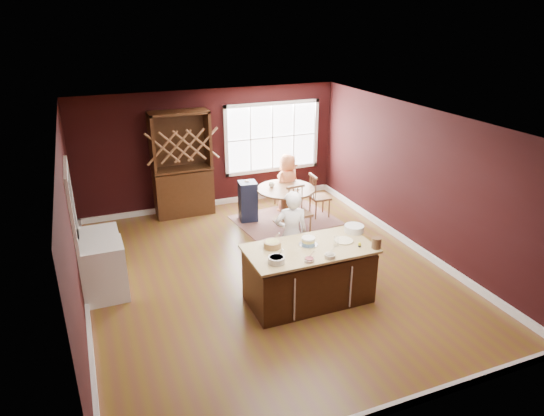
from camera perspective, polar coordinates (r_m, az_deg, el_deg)
The scene contains 28 objects.
room_shell at distance 7.97m, azimuth -0.60°, elevation 0.74°, with size 7.00×7.00×7.00m.
window at distance 11.53m, azimuth 0.03°, elevation 8.33°, with size 2.36×0.10×1.66m, color white, non-canonical shape.
doorway at distance 8.18m, azimuth -22.02°, elevation -2.86°, with size 0.08×1.26×2.13m, color white, non-canonical shape.
kitchen_island at distance 7.64m, azimuth 4.34°, elevation -7.89°, with size 1.96×1.03×0.92m.
dining_table at distance 10.42m, azimuth 1.64°, elevation 1.23°, with size 1.25×1.25×0.75m.
baker at distance 8.13m, azimuth 2.28°, elevation -3.18°, with size 0.57×0.38×1.57m, color white.
layer_cake at distance 7.48m, azimuth 4.30°, elevation -3.91°, with size 0.30×0.30×0.12m, color white, non-canonical shape.
bowl_blue at distance 6.95m, azimuth 0.53°, elevation -6.12°, with size 0.24×0.24×0.09m, color silver.
bowl_yellow at distance 7.38m, azimuth 0.04°, elevation -4.31°, with size 0.27×0.27×0.10m, color #A57D52.
bowl_pink at distance 7.01m, azimuth 4.42°, elevation -6.09°, with size 0.15×0.15×0.05m, color white.
bowl_olive at distance 7.14m, azimuth 6.83°, elevation -5.63°, with size 0.16×0.16×0.06m, color beige.
drinking_glass at distance 7.48m, azimuth 7.57°, elevation -3.90°, with size 0.08×0.08×0.16m, color silver.
dinner_plate at distance 7.67m, azimuth 8.42°, elevation -3.82°, with size 0.30×0.30×0.02m, color #EFEBC0.
white_tub at distance 8.01m, azimuth 9.63°, elevation -2.39°, with size 0.32×0.32×0.11m, color beige.
stoneware_crock at distance 7.51m, azimuth 12.19°, elevation -4.04°, with size 0.14×0.14×0.17m, color brown.
toy_figurine at distance 7.52m, azimuth 10.27°, elevation -4.26°, with size 0.05×0.05×0.08m, color #FFFD1E, non-canonical shape.
rug at distance 10.62m, azimuth 1.60°, elevation -1.44°, with size 2.09×1.61×0.01m, color brown.
chair_east at distance 10.71m, azimuth 5.66°, elevation 1.51°, with size 0.42×0.40×1.00m, color brown, non-canonical shape.
chair_south at distance 9.78m, azimuth 3.27°, elevation -0.41°, with size 0.43×0.41×1.02m, color brown, non-canonical shape.
chair_north at distance 11.27m, azimuth 1.51°, elevation 2.83°, with size 0.44×0.42×1.05m, color olive, non-canonical shape.
seated_woman at distance 10.88m, azimuth 1.85°, elevation 2.92°, with size 0.66×0.43×1.35m, color #F68C56.
high_chair at distance 10.48m, azimuth -2.85°, elevation 0.89°, with size 0.37×0.37×0.92m, color #242D43, non-canonical shape.
toddler at distance 10.38m, azimuth -2.93°, elevation 2.73°, with size 0.18×0.14×0.26m, color #8CA5BF, non-canonical shape.
table_plate at distance 10.36m, azimuth 2.89°, elevation 2.38°, with size 0.20×0.20×0.01m, color beige.
table_cup at distance 10.40m, azimuth -0.05°, elevation 2.73°, with size 0.12×0.12×0.10m, color white.
hutch at distance 10.77m, azimuth -10.56°, elevation 5.07°, with size 1.27×0.53×2.32m, color black.
washer at distance 8.13m, azimuth -19.08°, elevation -7.01°, with size 0.64×0.62×0.93m, color silver.
dryer at distance 8.71m, azimuth -19.37°, elevation -5.20°, with size 0.61×0.59×0.88m, color silver.
Camera 1 is at (-2.70, -6.90, 4.26)m, focal length 32.00 mm.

